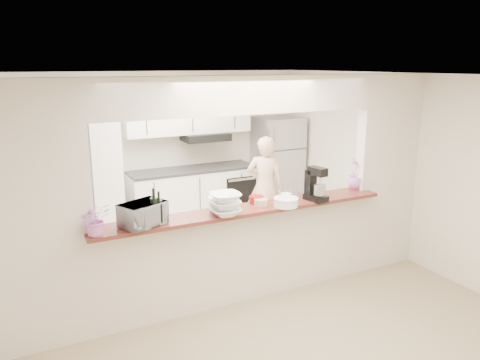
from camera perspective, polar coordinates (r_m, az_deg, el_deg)
floor at (r=5.54m, az=0.46°, el=-14.12°), size 6.00×6.00×0.00m
tile_overlay at (r=6.82m, az=-5.61°, el=-8.54°), size 5.00×2.90×0.01m
partition at (r=5.02m, az=0.50°, el=0.98°), size 5.00×0.15×2.50m
bar_counter at (r=5.29m, az=0.50°, el=-8.64°), size 3.40×0.38×1.09m
kitchen_cabinets at (r=7.54m, az=-10.38°, el=1.22°), size 3.15×0.62×2.25m
refrigerator at (r=8.40m, az=4.57°, el=1.84°), size 0.75×0.70×1.70m
flower_left at (r=4.46m, az=-17.21°, el=-4.60°), size 0.29×0.25×0.30m
wine_bottle_a at (r=4.57m, az=-10.41°, el=-3.77°), size 0.08×0.08×0.38m
wine_bottle_b at (r=4.59m, az=-9.80°, el=-3.87°), size 0.07×0.07×0.34m
toaster_oven at (r=4.60m, az=-11.77°, el=-4.12°), size 0.50×0.43×0.23m
serving_bowls at (r=4.81m, az=-1.79°, el=-3.01°), size 0.34×0.34×0.23m
plate_stack_a at (r=5.02m, az=-2.20°, el=-2.85°), size 0.30×0.30×0.14m
plate_stack_b at (r=5.15m, az=5.62°, el=-2.70°), size 0.27×0.27×0.10m
red_bowl at (r=5.27m, az=2.02°, el=-2.38°), size 0.17×0.17×0.08m
tan_bowl at (r=5.18m, az=2.58°, el=-2.72°), size 0.15×0.15×0.07m
utensil_caddy at (r=5.44m, az=6.02°, el=-1.36°), size 0.25×0.17×0.22m
stand_mixer at (r=5.39m, az=9.19°, el=-0.66°), size 0.21×0.29×0.39m
flower_right at (r=5.99m, az=13.97°, el=0.77°), size 0.29×0.29×0.39m
person at (r=7.12m, az=3.08°, el=-0.92°), size 0.68×0.64×1.56m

